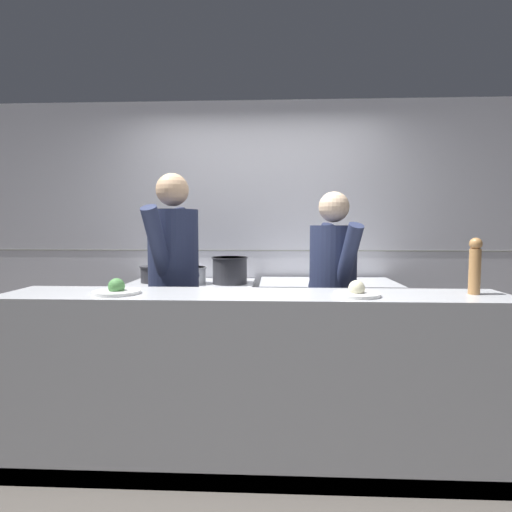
% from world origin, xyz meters
% --- Properties ---
extents(ground_plane, '(14.00, 14.00, 0.00)m').
position_xyz_m(ground_plane, '(0.00, 0.00, 0.00)').
color(ground_plane, '#4C4742').
extents(wall_back_tiled, '(8.00, 0.06, 2.60)m').
position_xyz_m(wall_back_tiled, '(0.00, 1.58, 1.30)').
color(wall_back_tiled, silver).
rests_on(wall_back_tiled, ground_plane).
extents(oven_range, '(1.13, 0.71, 0.88)m').
position_xyz_m(oven_range, '(-0.59, 1.18, 0.44)').
color(oven_range, '#38383D').
rests_on(oven_range, ground_plane).
extents(prep_counter, '(1.20, 0.65, 0.89)m').
position_xyz_m(prep_counter, '(0.64, 1.18, 0.44)').
color(prep_counter, '#B7BABF').
rests_on(prep_counter, ground_plane).
extents(pass_counter, '(2.82, 0.45, 1.01)m').
position_xyz_m(pass_counter, '(0.05, -0.18, 0.50)').
color(pass_counter, '#B7BABF').
rests_on(pass_counter, ground_plane).
extents(stock_pot, '(0.29, 0.29, 0.15)m').
position_xyz_m(stock_pot, '(-0.92, 1.21, 0.96)').
color(stock_pot, '#2D2D33').
rests_on(stock_pot, oven_range).
extents(sauce_pot, '(0.27, 0.27, 0.15)m').
position_xyz_m(sauce_pot, '(-0.58, 1.12, 0.96)').
color(sauce_pot, '#B7BABF').
rests_on(sauce_pot, oven_range).
extents(braising_pot, '(0.32, 0.32, 0.24)m').
position_xyz_m(braising_pot, '(-0.24, 1.15, 1.00)').
color(braising_pot, '#2D2D33').
rests_on(braising_pot, oven_range).
extents(plated_dish_main, '(0.26, 0.26, 0.09)m').
position_xyz_m(plated_dish_main, '(-0.72, -0.22, 1.03)').
color(plated_dish_main, white).
rests_on(plated_dish_main, pass_counter).
extents(plated_dish_appetiser, '(0.25, 0.25, 0.09)m').
position_xyz_m(plated_dish_appetiser, '(0.60, -0.23, 1.03)').
color(plated_dish_appetiser, white).
rests_on(plated_dish_appetiser, pass_counter).
extents(pepper_mill, '(0.07, 0.07, 0.31)m').
position_xyz_m(pepper_mill, '(1.26, -0.15, 1.18)').
color(pepper_mill, '#AD7A47').
rests_on(pepper_mill, pass_counter).
extents(chef_head_cook, '(0.43, 0.77, 1.76)m').
position_xyz_m(chef_head_cook, '(-0.56, 0.45, 0.98)').
color(chef_head_cook, black).
rests_on(chef_head_cook, ground_plane).
extents(chef_sous, '(0.42, 0.70, 1.63)m').
position_xyz_m(chef_sous, '(0.58, 0.46, 0.91)').
color(chef_sous, black).
rests_on(chef_sous, ground_plane).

